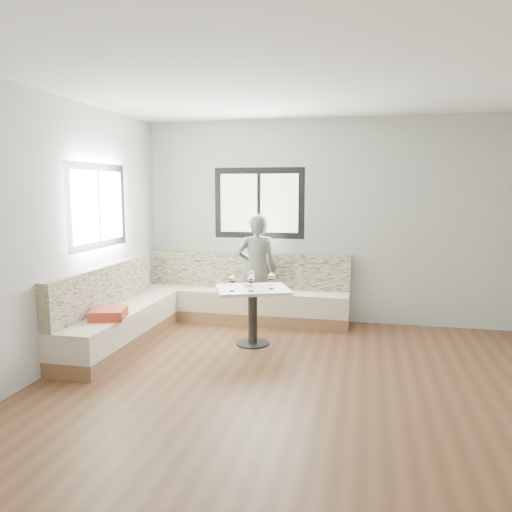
{
  "coord_description": "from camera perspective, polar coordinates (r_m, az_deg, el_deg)",
  "views": [
    {
      "loc": [
        0.6,
        -4.44,
        1.86
      ],
      "look_at": [
        -0.68,
        1.32,
        1.06
      ],
      "focal_mm": 35.0,
      "sensor_mm": 36.0,
      "label": 1
    }
  ],
  "objects": [
    {
      "name": "wine_glass_a",
      "position": [
        5.71,
        -2.76,
        -2.7
      ],
      "size": [
        0.09,
        0.09,
        0.2
      ],
      "color": "white",
      "rests_on": "table"
    },
    {
      "name": "banquette",
      "position": [
        6.63,
        -7.11,
        -5.64
      ],
      "size": [
        2.9,
        2.8,
        0.95
      ],
      "color": "brown",
      "rests_on": "ground"
    },
    {
      "name": "olive_ramekin",
      "position": [
        6.01,
        -0.98,
        -3.31
      ],
      "size": [
        0.1,
        0.1,
        0.04
      ],
      "color": "white",
      "rests_on": "table"
    },
    {
      "name": "wine_glass_c",
      "position": [
        5.83,
        1.77,
        -2.49
      ],
      "size": [
        0.09,
        0.09,
        0.2
      ],
      "color": "white",
      "rests_on": "table"
    },
    {
      "name": "wine_glass_d",
      "position": [
        5.99,
        -0.57,
        -2.21
      ],
      "size": [
        0.09,
        0.09,
        0.2
      ],
      "color": "white",
      "rests_on": "table"
    },
    {
      "name": "wine_glass_b",
      "position": [
        5.71,
        -0.58,
        -2.71
      ],
      "size": [
        0.09,
        0.09,
        0.2
      ],
      "color": "white",
      "rests_on": "table"
    },
    {
      "name": "room",
      "position": [
        4.59,
        3.99,
        2.14
      ],
      "size": [
        5.01,
        5.01,
        2.81
      ],
      "color": "brown",
      "rests_on": "ground"
    },
    {
      "name": "table",
      "position": [
        5.95,
        -0.37,
        -5.3
      ],
      "size": [
        1.01,
        0.91,
        0.69
      ],
      "rotation": [
        0.0,
        0.0,
        0.37
      ],
      "color": "black",
      "rests_on": "ground"
    },
    {
      "name": "person",
      "position": [
        6.83,
        0.13,
        -1.54
      ],
      "size": [
        0.61,
        0.47,
        1.51
      ],
      "primitive_type": "imported",
      "rotation": [
        0.0,
        0.0,
        3.34
      ],
      "color": "#575C52",
      "rests_on": "ground"
    }
  ]
}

